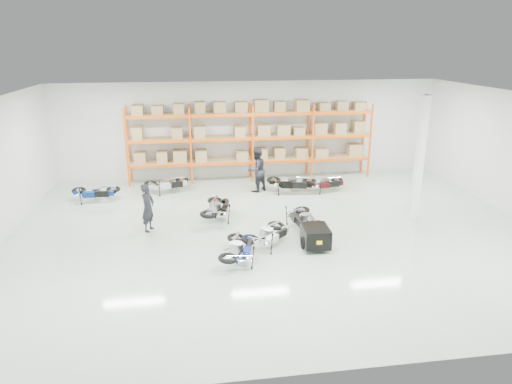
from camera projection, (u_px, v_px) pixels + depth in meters
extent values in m
plane|color=#AABEAB|center=(277.00, 232.00, 15.64)|extent=(18.00, 18.00, 0.00)
plane|color=white|center=(279.00, 99.00, 14.22)|extent=(18.00, 18.00, 0.00)
plane|color=silver|center=(250.00, 130.00, 21.51)|extent=(18.00, 0.00, 18.00)
plane|color=silver|center=(350.00, 269.00, 8.36)|extent=(18.00, 0.00, 18.00)
cube|color=#F2590C|center=(126.00, 149.00, 19.96)|extent=(0.08, 0.08, 3.50)
cube|color=#F2590C|center=(129.00, 144.00, 20.80)|extent=(0.08, 0.08, 3.50)
cube|color=#F2590C|center=(191.00, 147.00, 20.34)|extent=(0.08, 0.08, 3.50)
cube|color=#F2590C|center=(191.00, 142.00, 21.19)|extent=(0.08, 0.08, 3.50)
cube|color=#F2590C|center=(253.00, 145.00, 20.72)|extent=(0.08, 0.08, 3.50)
cube|color=#F2590C|center=(250.00, 141.00, 21.57)|extent=(0.08, 0.08, 3.50)
cube|color=#F2590C|center=(313.00, 143.00, 21.11)|extent=(0.08, 0.08, 3.50)
cube|color=#F2590C|center=(308.00, 139.00, 21.95)|extent=(0.08, 0.08, 3.50)
cube|color=#F2590C|center=(370.00, 141.00, 21.49)|extent=(0.08, 0.08, 3.50)
cube|color=#F2590C|center=(363.00, 137.00, 22.34)|extent=(0.08, 0.08, 3.50)
cube|color=#F2590C|center=(160.00, 166.00, 20.42)|extent=(2.70, 0.08, 0.12)
cube|color=#F2590C|center=(161.00, 161.00, 21.26)|extent=(2.70, 0.08, 0.12)
cube|color=tan|center=(160.00, 162.00, 20.82)|extent=(2.68, 0.88, 0.02)
cube|color=tan|center=(160.00, 157.00, 20.74)|extent=(2.40, 0.70, 0.44)
cube|color=#F2590C|center=(222.00, 164.00, 20.80)|extent=(2.70, 0.08, 0.12)
cube|color=#F2590C|center=(221.00, 159.00, 21.65)|extent=(2.70, 0.08, 0.12)
cube|color=tan|center=(222.00, 160.00, 21.20)|extent=(2.68, 0.88, 0.02)
cube|color=tan|center=(222.00, 155.00, 21.13)|extent=(2.40, 0.70, 0.44)
cube|color=#F2590C|center=(283.00, 162.00, 21.18)|extent=(2.70, 0.08, 0.12)
cube|color=#F2590C|center=(279.00, 157.00, 22.03)|extent=(2.70, 0.08, 0.12)
cube|color=tan|center=(281.00, 158.00, 21.58)|extent=(2.68, 0.88, 0.02)
cube|color=tan|center=(281.00, 153.00, 21.51)|extent=(2.40, 0.70, 0.44)
cube|color=#F2590C|center=(341.00, 160.00, 21.57)|extent=(2.70, 0.08, 0.12)
cube|color=#F2590C|center=(335.00, 155.00, 22.41)|extent=(2.70, 0.08, 0.12)
cube|color=tan|center=(338.00, 156.00, 21.97)|extent=(2.68, 0.88, 0.02)
cube|color=tan|center=(338.00, 151.00, 21.90)|extent=(2.40, 0.70, 0.44)
cube|color=#F2590C|center=(158.00, 142.00, 20.07)|extent=(2.70, 0.08, 0.12)
cube|color=#F2590C|center=(160.00, 138.00, 20.92)|extent=(2.70, 0.08, 0.12)
cube|color=tan|center=(159.00, 138.00, 20.47)|extent=(2.68, 0.88, 0.02)
cube|color=tan|center=(159.00, 133.00, 20.40)|extent=(2.40, 0.70, 0.44)
cube|color=#F2590C|center=(222.00, 140.00, 20.45)|extent=(2.70, 0.08, 0.12)
cube|color=#F2590C|center=(220.00, 136.00, 21.30)|extent=(2.70, 0.08, 0.12)
cube|color=tan|center=(221.00, 137.00, 20.85)|extent=(2.68, 0.88, 0.02)
cube|color=tan|center=(221.00, 132.00, 20.78)|extent=(2.40, 0.70, 0.44)
cube|color=#F2590C|center=(283.00, 138.00, 20.84)|extent=(2.70, 0.08, 0.12)
cube|color=#F2590C|center=(279.00, 135.00, 21.68)|extent=(2.70, 0.08, 0.12)
cube|color=tan|center=(281.00, 135.00, 21.24)|extent=(2.68, 0.88, 0.02)
cube|color=tan|center=(281.00, 130.00, 21.17)|extent=(2.40, 0.70, 0.44)
cube|color=#F2590C|center=(342.00, 137.00, 21.22)|extent=(2.70, 0.08, 0.12)
cube|color=#F2590C|center=(336.00, 133.00, 22.07)|extent=(2.70, 0.08, 0.12)
cube|color=tan|center=(339.00, 133.00, 21.62)|extent=(2.68, 0.88, 0.02)
cube|color=tan|center=(339.00, 129.00, 21.55)|extent=(2.40, 0.70, 0.44)
cube|color=#F2590C|center=(157.00, 117.00, 19.72)|extent=(2.70, 0.08, 0.12)
cube|color=#F2590C|center=(158.00, 114.00, 20.57)|extent=(2.70, 0.08, 0.12)
cube|color=tan|center=(157.00, 114.00, 20.12)|extent=(2.68, 0.88, 0.02)
cube|color=tan|center=(157.00, 109.00, 20.05)|extent=(2.40, 0.70, 0.44)
cube|color=#F2590C|center=(221.00, 116.00, 20.11)|extent=(2.70, 0.08, 0.12)
cube|color=#F2590C|center=(220.00, 113.00, 20.95)|extent=(2.70, 0.08, 0.12)
cube|color=tan|center=(221.00, 113.00, 20.51)|extent=(2.68, 0.88, 0.02)
cube|color=tan|center=(220.00, 107.00, 20.44)|extent=(2.40, 0.70, 0.44)
cube|color=#F2590C|center=(283.00, 114.00, 20.49)|extent=(2.70, 0.08, 0.12)
cube|color=#F2590C|center=(280.00, 111.00, 21.34)|extent=(2.70, 0.08, 0.12)
cube|color=tan|center=(282.00, 111.00, 20.89)|extent=(2.68, 0.88, 0.02)
cube|color=tan|center=(282.00, 106.00, 20.82)|extent=(2.40, 0.70, 0.44)
cube|color=#F2590C|center=(343.00, 113.00, 20.88)|extent=(2.70, 0.08, 0.12)
cube|color=#F2590C|center=(337.00, 110.00, 21.72)|extent=(2.70, 0.08, 0.12)
cube|color=tan|center=(340.00, 110.00, 21.28)|extent=(2.68, 0.88, 0.02)
cube|color=tan|center=(341.00, 105.00, 21.20)|extent=(2.40, 0.70, 0.44)
cube|color=white|center=(420.00, 159.00, 16.11)|extent=(0.25, 0.25, 4.50)
cube|color=black|center=(316.00, 236.00, 14.28)|extent=(0.83, 1.04, 0.58)
cube|color=yellow|center=(320.00, 243.00, 13.80)|extent=(0.17, 0.03, 0.12)
torus|color=black|center=(303.00, 243.00, 14.29)|extent=(0.08, 0.40, 0.40)
torus|color=black|center=(328.00, 241.00, 14.40)|extent=(0.08, 0.40, 0.40)
cylinder|color=black|center=(310.00, 226.00, 14.91)|extent=(0.08, 0.96, 0.04)
imported|color=black|center=(148.00, 208.00, 15.51)|extent=(0.61, 0.72, 1.67)
imported|color=#212229|center=(257.00, 170.00, 19.61)|extent=(1.18, 1.13, 1.91)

